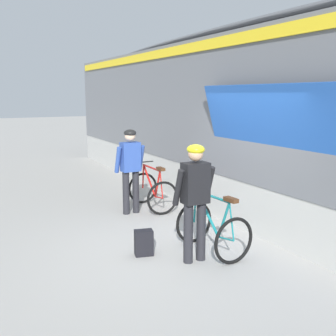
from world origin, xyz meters
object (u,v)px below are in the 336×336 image
(cyclist_near_in_dark, at_px, (195,193))
(backpack_on_platform, at_px, (144,243))
(train_car, at_px, (315,121))
(cyclist_far_in_blue, at_px, (130,164))
(water_bottle_near_the_bikes, at_px, (204,222))
(bicycle_far_red, at_px, (152,191))
(bicycle_near_teal, at_px, (213,228))

(cyclist_near_in_dark, height_order, backpack_on_platform, cyclist_near_in_dark)
(train_car, distance_m, cyclist_far_in_blue, 3.71)
(cyclist_near_in_dark, bearing_deg, water_bottle_near_the_bikes, 51.81)
(bicycle_far_red, xyz_separation_m, backpack_on_platform, (-1.24, -2.25, -0.20))
(train_car, xyz_separation_m, backpack_on_platform, (-3.59, -0.02, -1.77))
(cyclist_near_in_dark, bearing_deg, bicycle_near_teal, 18.76)
(cyclist_near_in_dark, relative_size, cyclist_far_in_blue, 1.00)
(backpack_on_platform, bearing_deg, train_car, 14.25)
(cyclist_far_in_blue, bearing_deg, train_car, -36.63)
(bicycle_near_teal, height_order, bicycle_far_red, same)
(train_car, height_order, bicycle_far_red, train_car)
(cyclist_near_in_dark, xyz_separation_m, bicycle_near_teal, (0.43, 0.15, -0.65))
(cyclist_far_in_blue, height_order, bicycle_near_teal, cyclist_far_in_blue)
(bicycle_far_red, distance_m, backpack_on_platform, 2.58)
(train_car, distance_m, backpack_on_platform, 4.00)
(backpack_on_platform, bearing_deg, water_bottle_near_the_bikes, 37.57)
(cyclist_far_in_blue, distance_m, bicycle_near_teal, 2.68)
(cyclist_near_in_dark, distance_m, bicycle_near_teal, 0.79)
(cyclist_far_in_blue, distance_m, water_bottle_near_the_bikes, 1.96)
(bicycle_near_teal, xyz_separation_m, backpack_on_platform, (-1.00, 0.41, -0.20))
(backpack_on_platform, bearing_deg, bicycle_near_teal, -8.46)
(cyclist_far_in_blue, xyz_separation_m, water_bottle_near_the_bikes, (0.85, -1.49, -0.96))
(backpack_on_platform, bearing_deg, bicycle_far_red, 75.14)
(cyclist_far_in_blue, bearing_deg, bicycle_near_teal, -83.30)
(bicycle_near_teal, bearing_deg, bicycle_far_red, 84.96)
(train_car, height_order, bicycle_near_teal, train_car)
(bicycle_near_teal, height_order, water_bottle_near_the_bikes, bicycle_near_teal)
(backpack_on_platform, bearing_deg, cyclist_far_in_blue, 86.03)
(train_car, height_order, cyclist_near_in_dark, train_car)
(cyclist_near_in_dark, relative_size, backpack_on_platform, 4.40)
(bicycle_near_teal, distance_m, backpack_on_platform, 1.10)
(train_car, distance_m, bicycle_near_teal, 3.05)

